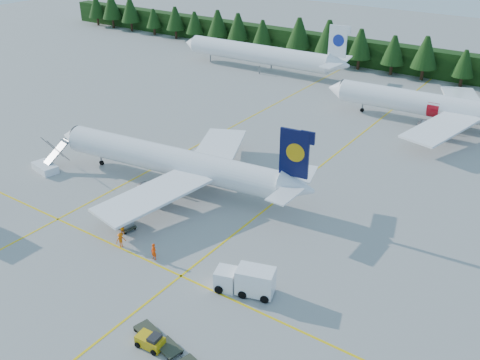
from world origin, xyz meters
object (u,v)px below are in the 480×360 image
Objects in this scene: airliner_red at (431,105)px; service_truck at (245,280)px; airliner_navy at (167,160)px; airstairs at (47,165)px; baggage_tug at (151,341)px.

service_truck is (-0.95, -56.56, -2.07)m from airliner_red.
service_truck is (22.28, -13.53, -2.00)m from airliner_navy.
airstairs is at bearing -163.95° from airliner_navy.
airliner_navy reaches higher than service_truck.
airstairs is (-40.26, -50.34, -2.68)m from airliner_red.
airliner_navy reaches higher than airstairs.
airstairs is at bearing 150.56° from baggage_tug.
airliner_red is at bearing 71.65° from service_truck.
airstairs is at bearing 153.62° from service_truck.
service_truck is (39.31, -6.22, 0.61)m from airstairs.
airliner_red is at bearing 61.94° from airstairs.
service_truck is at bearing 1.60° from airstairs.
airliner_navy is 26.14m from service_truck.
airliner_navy is at bearing 33.83° from airstairs.
airliner_red is 64.51m from airstairs.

